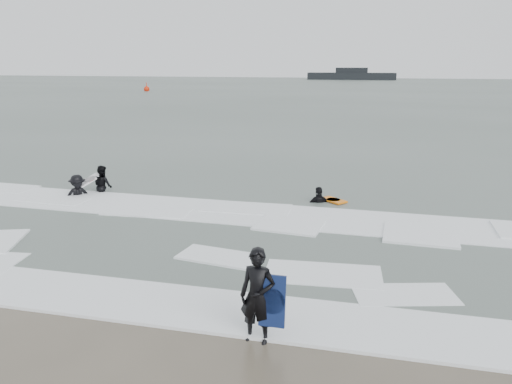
% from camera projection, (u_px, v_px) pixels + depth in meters
% --- Properties ---
extents(ground, '(320.00, 320.00, 0.00)m').
position_uv_depth(ground, '(199.00, 296.00, 10.97)').
color(ground, brown).
rests_on(ground, ground).
extents(sea, '(320.00, 320.00, 0.00)m').
position_uv_depth(sea, '(366.00, 92.00, 85.87)').
color(sea, '#47544C').
rests_on(sea, ground).
extents(surfer_centre, '(0.70, 0.50, 1.82)m').
position_uv_depth(surfer_centre, '(258.00, 340.00, 9.21)').
color(surfer_centre, black).
rests_on(surfer_centre, ground).
extents(surfer_wading, '(1.00, 0.93, 1.64)m').
position_uv_depth(surfer_wading, '(103.00, 193.00, 19.66)').
color(surfer_wading, black).
rests_on(surfer_wading, ground).
extents(surfer_breaker, '(1.24, 1.23, 1.72)m').
position_uv_depth(surfer_breaker, '(78.00, 197.00, 18.99)').
color(surfer_breaker, black).
rests_on(surfer_breaker, ground).
extents(surfer_right_near, '(1.12, 0.81, 1.77)m').
position_uv_depth(surfer_right_near, '(319.00, 203.00, 18.16)').
color(surfer_right_near, black).
rests_on(surfer_right_near, ground).
extents(surf_foam, '(30.03, 9.06, 0.09)m').
position_uv_depth(surf_foam, '(245.00, 238.00, 14.42)').
color(surf_foam, white).
rests_on(surf_foam, ground).
extents(bodyboards, '(10.31, 10.31, 1.25)m').
position_uv_depth(bodyboards, '(219.00, 210.00, 15.56)').
color(bodyboards, '#0F1C47').
rests_on(bodyboards, ground).
extents(buoy, '(1.00, 1.00, 1.65)m').
position_uv_depth(buoy, '(147.00, 89.00, 88.26)').
color(buoy, red).
rests_on(buoy, ground).
extents(vessel_horizon, '(25.48, 4.55, 3.46)m').
position_uv_depth(vessel_horizon, '(352.00, 75.00, 146.35)').
color(vessel_horizon, black).
rests_on(vessel_horizon, ground).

